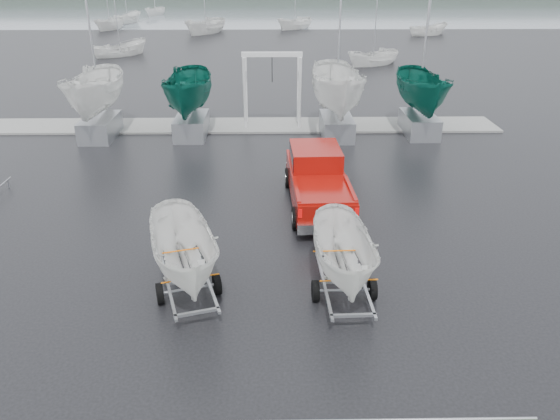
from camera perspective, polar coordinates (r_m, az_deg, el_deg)
The scene contains 19 objects.
ground_plane at distance 19.50m, azimuth -7.42°, elevation -1.95°, with size 120.00×120.00×0.00m, color black.
lake at distance 117.65m, azimuth -2.17°, elevation 20.51°, with size 300.00×300.00×0.00m, color slate.
dock at distance 31.60m, azimuth -5.02°, elevation 8.79°, with size 30.00×3.00×0.12m, color gray.
pickup_truck at distance 21.09m, azimuth 3.90°, elevation 3.46°, with size 2.42×6.15×2.02m.
trailer_hitched at distance 14.53m, azimuth 7.02°, elevation -0.30°, with size 1.80×3.64×4.76m.
trailer_parked at distance 14.64m, azimuth -10.29°, elevation 0.36°, with size 2.16×3.79×5.07m.
boat_hoist at distance 30.90m, azimuth -0.83°, elevation 13.52°, with size 3.30×2.18×4.12m.
keelboat_0 at distance 30.12m, azimuth -19.10°, elevation 14.28°, with size 2.45×3.20×10.62m.
keelboat_1 at distance 29.25m, azimuth -9.65°, elevation 14.67°, with size 2.36×3.20×7.37m.
keelboat_2 at distance 28.87m, azimuth 6.26°, elevation 15.68°, with size 2.64×3.20×10.82m.
keelboat_3 at distance 30.13m, azimuth 14.95°, elevation 14.32°, with size 2.30×3.20×10.47m.
moored_boat_0 at distance 58.07m, azimuth -16.29°, elevation 15.22°, with size 3.17×3.17×10.94m.
moored_boat_1 at distance 74.20m, azimuth -7.73°, elevation 17.83°, with size 4.05×4.08×11.96m.
moored_boat_2 at distance 51.50m, azimuth 9.67°, elevation 14.72°, with size 3.00×2.98×10.85m.
moored_boat_3 at distance 74.08m, azimuth 15.16°, elevation 17.23°, with size 3.02×3.00×10.93m.
moored_boat_4 at distance 88.91m, azimuth -15.61°, elevation 18.31°, with size 2.99×3.03×11.18m.
moored_boat_5 at distance 78.39m, azimuth 1.56°, elevation 18.39°, with size 3.50×3.51×11.25m.
moored_boat_6 at distance 81.04m, azimuth -17.29°, elevation 17.57°, with size 2.96×3.01×11.29m.
moored_boat_7 at distance 100.60m, azimuth -12.86°, elevation 19.24°, with size 2.63×2.67×10.79m.
Camera 1 is at (2.23, -17.31, 8.70)m, focal length 35.00 mm.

